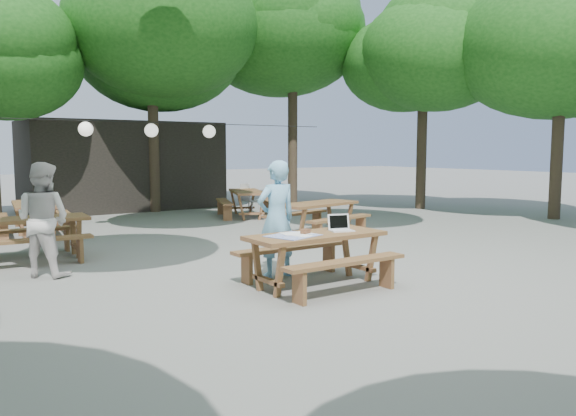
% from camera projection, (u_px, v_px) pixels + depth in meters
% --- Properties ---
extents(ground, '(80.00, 80.00, 0.00)m').
position_uv_depth(ground, '(295.00, 264.00, 9.47)').
color(ground, slate).
rests_on(ground, ground).
extents(pavilion, '(6.00, 3.00, 2.80)m').
position_uv_depth(pavilion, '(123.00, 166.00, 18.23)').
color(pavilion, black).
rests_on(pavilion, ground).
extents(main_picnic_table, '(2.00, 1.58, 0.75)m').
position_uv_depth(main_picnic_table, '(316.00, 259.00, 7.93)').
color(main_picnic_table, brown).
rests_on(main_picnic_table, ground).
extents(picnic_table_nw, '(2.04, 1.68, 0.75)m').
position_uv_depth(picnic_table_nw, '(27.00, 239.00, 9.72)').
color(picnic_table_nw, brown).
rests_on(picnic_table_nw, ground).
extents(picnic_table_ne, '(2.19, 1.94, 0.75)m').
position_uv_depth(picnic_table_ne, '(317.00, 219.00, 12.47)').
color(picnic_table_ne, brown).
rests_on(picnic_table_ne, ground).
extents(picnic_table_far_w, '(1.78, 2.07, 0.75)m').
position_uv_depth(picnic_table_far_w, '(34.00, 219.00, 12.37)').
color(picnic_table_far_w, brown).
rests_on(picnic_table_far_w, ground).
extents(picnic_table_far_e, '(2.16, 2.35, 0.75)m').
position_uv_depth(picnic_table_far_e, '(247.00, 203.00, 16.03)').
color(picnic_table_far_e, brown).
rests_on(picnic_table_far_e, ground).
extents(woman, '(0.66, 0.44, 1.77)m').
position_uv_depth(woman, '(276.00, 219.00, 8.46)').
color(woman, '#7CBEE3').
rests_on(woman, ground).
extents(second_person, '(1.06, 1.07, 1.74)m').
position_uv_depth(second_person, '(43.00, 219.00, 8.50)').
color(second_person, silver).
rests_on(second_person, ground).
extents(plastic_chair, '(0.58, 0.58, 0.90)m').
position_uv_depth(plastic_chair, '(250.00, 205.00, 16.84)').
color(plastic_chair, silver).
rests_on(plastic_chair, ground).
extents(laptop, '(0.39, 0.34, 0.24)m').
position_uv_depth(laptop, '(340.00, 227.00, 8.15)').
color(laptop, white).
rests_on(laptop, main_picnic_table).
extents(tabletop_clutter, '(0.78, 0.71, 0.08)m').
position_uv_depth(tabletop_clutter, '(296.00, 235.00, 7.70)').
color(tabletop_clutter, '#3352B1').
rests_on(tabletop_clutter, main_picnic_table).
extents(paper_lanterns, '(9.00, 0.34, 0.38)m').
position_uv_depth(paper_lanterns, '(152.00, 130.00, 14.04)').
color(paper_lanterns, black).
rests_on(paper_lanterns, ground).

